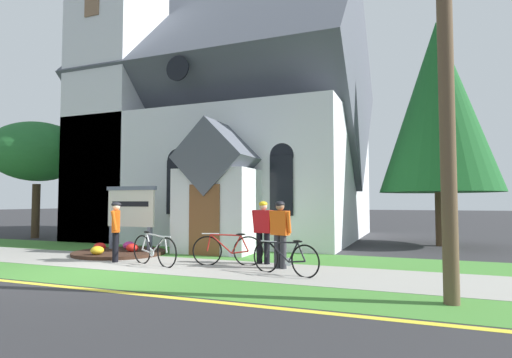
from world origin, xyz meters
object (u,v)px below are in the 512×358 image
church_sign (131,209)px  cyclist_in_green_jersey (263,228)px  bicycle_silver (154,250)px  cyclist_in_white_jersey (116,227)px  roadside_conifer (438,106)px  yard_deciduous_tree (37,152)px  bicycle_white (228,250)px  bicycle_yellow (285,258)px  cyclist_in_orange_jersey (280,229)px

church_sign → cyclist_in_green_jersey: size_ratio=1.29×
bicycle_silver → cyclist_in_white_jersey: size_ratio=1.06×
cyclist_in_white_jersey → cyclist_in_green_jersey: cyclist_in_green_jersey is taller
church_sign → bicycle_silver: bearing=-40.2°
bicycle_silver → church_sign: bearing=139.8°
cyclist_in_white_jersey → roadside_conifer: size_ratio=0.19×
church_sign → yard_deciduous_tree: size_ratio=0.41×
cyclist_in_white_jersey → roadside_conifer: bearing=42.1°
bicycle_white → church_sign: bearing=162.9°
roadside_conifer → bicycle_silver: bearing=-132.5°
bicycle_yellow → cyclist_in_orange_jersey: 0.99m
church_sign → bicycle_white: bearing=-17.1°
church_sign → bicycle_white: church_sign is taller
bicycle_silver → cyclist_in_orange_jersey: size_ratio=1.05×
cyclist_in_white_jersey → cyclist_in_green_jersey: 3.91m
bicycle_yellow → bicycle_white: 1.85m
cyclist_in_white_jersey → cyclist_in_orange_jersey: cyclist_in_orange_jersey is taller
cyclist_in_green_jersey → cyclist_in_white_jersey: bearing=-164.0°
cyclist_in_orange_jersey → church_sign: bearing=167.4°
bicycle_silver → roadside_conifer: bearing=47.5°
yard_deciduous_tree → church_sign: bearing=-20.2°
church_sign → cyclist_in_green_jersey: bearing=-8.3°
cyclist_in_green_jersey → bicycle_yellow: bearing=-51.9°
cyclist_in_orange_jersey → roadside_conifer: (3.83, 6.84, 4.14)m
bicycle_silver → roadside_conifer: 11.24m
cyclist_in_green_jersey → roadside_conifer: 8.78m
cyclist_in_green_jersey → bicycle_silver: bearing=-154.1°
bicycle_silver → cyclist_in_orange_jersey: bearing=12.7°
bicycle_white → roadside_conifer: (5.18, 6.87, 4.68)m
yard_deciduous_tree → bicycle_silver: bearing=-25.7°
bicycle_silver → yard_deciduous_tree: bearing=154.3°
bicycle_white → cyclist_in_white_jersey: 3.12m
bicycle_white → cyclist_in_green_jersey: (0.74, 0.54, 0.54)m
bicycle_white → cyclist_in_white_jersey: (-3.02, -0.54, 0.53)m
roadside_conifer → church_sign: bearing=-148.2°
church_sign → roadside_conifer: 11.37m
bicycle_silver → roadside_conifer: size_ratio=0.20×
cyclist_in_orange_jersey → roadside_conifer: 8.86m
bicycle_white → cyclist_in_orange_jersey: (1.36, 0.03, 0.54)m
church_sign → bicycle_silver: church_sign is taller
cyclist_in_green_jersey → cyclist_in_orange_jersey: bearing=-39.2°
yard_deciduous_tree → bicycle_white: bearing=-19.1°
church_sign → bicycle_silver: size_ratio=1.23×
church_sign → cyclist_in_green_jersey: (4.68, -0.68, -0.42)m
cyclist_in_white_jersey → roadside_conifer: roadside_conifer is taller
bicycle_white → yard_deciduous_tree: bearing=160.9°
bicycle_white → roadside_conifer: 9.80m
bicycle_silver → cyclist_in_green_jersey: size_ratio=1.05×
church_sign → cyclist_in_white_jersey: bearing=-62.3°
bicycle_white → roadside_conifer: size_ratio=0.21×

